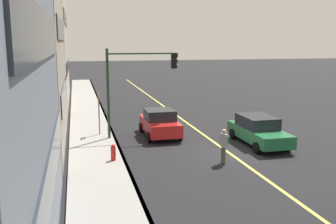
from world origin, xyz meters
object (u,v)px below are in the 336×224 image
pedestrian_with_backpack (224,144)px  fire_hydrant (113,154)px  car_red (160,123)px  car_green (258,130)px  street_sign_post (99,110)px  traffic_light_mast (136,77)px

pedestrian_with_backpack → fire_hydrant: size_ratio=1.82×
car_red → car_green: 5.94m
pedestrian_with_backpack → fire_hydrant: 5.31m
car_red → fire_hydrant: bearing=144.5°
car_green → fire_hydrant: size_ratio=5.05×
car_green → pedestrian_with_backpack: pedestrian_with_backpack is taller
car_green → street_sign_post: bearing=65.5°
car_red → traffic_light_mast: traffic_light_mast is taller
pedestrian_with_backpack → fire_hydrant: bearing=75.1°
traffic_light_mast → street_sign_post: (1.02, 2.19, -2.03)m
car_green → traffic_light_mast: (2.92, 6.46, 2.90)m
car_red → fire_hydrant: 5.73m
car_red → car_green: (-3.17, -5.02, -0.01)m
car_red → traffic_light_mast: size_ratio=0.76×
street_sign_post → fire_hydrant: street_sign_post is taller
car_red → pedestrian_with_backpack: pedestrian_with_backpack is taller
traffic_light_mast → pedestrian_with_backpack: bearing=-150.8°
traffic_light_mast → car_green: bearing=-114.3°
fire_hydrant → pedestrian_with_backpack: bearing=-104.9°
traffic_light_mast → fire_hydrant: 5.79m
pedestrian_with_backpack → car_red: bearing=16.5°
pedestrian_with_backpack → car_green: bearing=-48.7°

